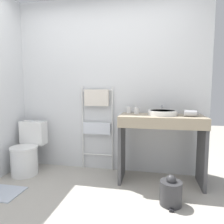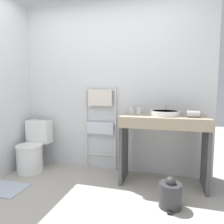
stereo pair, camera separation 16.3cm
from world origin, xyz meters
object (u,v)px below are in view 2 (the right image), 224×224
at_px(towel_radiator, 100,115).
at_px(sink_basin, 165,113).
at_px(cup_near_wall, 132,110).
at_px(toilet, 33,150).
at_px(hair_dryer, 194,114).
at_px(trash_bin, 170,194).
at_px(cup_near_edge, 139,111).

relative_size(towel_radiator, sink_basin, 3.37).
distance_m(sink_basin, cup_near_wall, 0.48).
relative_size(toilet, sink_basin, 2.00).
bearing_deg(toilet, hair_dryer, 0.60).
distance_m(towel_radiator, trash_bin, 1.45).
bearing_deg(hair_dryer, sink_basin, 168.99).
bearing_deg(toilet, trash_bin, -12.80).
relative_size(towel_radiator, hair_dryer, 6.60).
bearing_deg(sink_basin, toilet, -177.36).
distance_m(toilet, hair_dryer, 2.33).
xyz_separation_m(cup_near_edge, hair_dryer, (0.67, -0.17, -0.00)).
height_order(towel_radiator, cup_near_wall, towel_radiator).
xyz_separation_m(cup_near_edge, trash_bin, (0.42, -0.65, -0.80)).
bearing_deg(sink_basin, trash_bin, -81.55).
relative_size(cup_near_edge, hair_dryer, 0.45).
xyz_separation_m(sink_basin, hair_dryer, (0.33, -0.06, 0.01)).
distance_m(cup_near_wall, hair_dryer, 0.82).
xyz_separation_m(cup_near_wall, cup_near_edge, (0.11, -0.06, -0.00)).
relative_size(sink_basin, hair_dryer, 1.96).
height_order(toilet, cup_near_edge, cup_near_edge).
distance_m(towel_radiator, hair_dryer, 1.31).
distance_m(toilet, sink_basin, 2.02).
bearing_deg(hair_dryer, trash_bin, -117.77).
bearing_deg(trash_bin, cup_near_wall, 127.23).
bearing_deg(cup_near_edge, cup_near_wall, 153.18).
relative_size(toilet, cup_near_wall, 8.45).
distance_m(cup_near_edge, trash_bin, 1.11).
height_order(sink_basin, cup_near_edge, cup_near_edge).
bearing_deg(sink_basin, hair_dryer, -11.01).
bearing_deg(sink_basin, cup_near_edge, 163.02).
bearing_deg(cup_near_wall, towel_radiator, 172.97).
bearing_deg(toilet, towel_radiator, 17.61).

